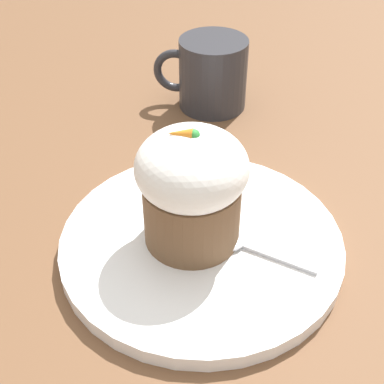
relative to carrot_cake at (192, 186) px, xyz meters
name	(u,v)px	position (x,y,z in m)	size (l,w,h in m)	color
ground_plane	(201,249)	(-0.01, 0.00, -0.07)	(4.00, 4.00, 0.00)	brown
dessert_plate	(201,243)	(-0.01, 0.00, -0.06)	(0.26, 0.26, 0.02)	white
carrot_cake	(192,186)	(0.00, 0.00, 0.00)	(0.10, 0.10, 0.11)	brown
spoon	(232,238)	(-0.04, 0.00, -0.05)	(0.12, 0.06, 0.01)	#B7B7BC
coffee_cup	(211,74)	(0.02, -0.26, -0.03)	(0.12, 0.09, 0.09)	#2D2D33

